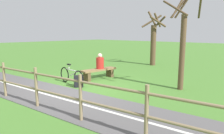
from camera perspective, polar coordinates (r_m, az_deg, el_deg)
ground_plane at (r=7.90m, az=-9.41°, el=-5.84°), size 80.00×80.00×0.00m
paved_path at (r=4.85m, az=14.28°, el=-16.12°), size 6.13×36.01×0.02m
path_centre_line at (r=4.84m, az=14.28°, el=-16.01°), size 3.68×31.81×0.00m
bench at (r=9.31m, az=-3.72°, el=-1.36°), size 1.79×0.66×0.46m
person_seated at (r=9.28m, az=-3.42°, el=1.35°), size 0.40×0.40×0.71m
bicycle at (r=8.44m, az=-11.41°, el=-2.49°), size 0.21×1.73×0.83m
backpack at (r=7.98m, az=-9.45°, el=-4.02°), size 0.39×0.35×0.46m
fence_roadside at (r=3.72m, az=22.01°, el=-13.50°), size 2.14×15.14×1.14m
tree_mid_field at (r=7.77m, az=19.37°, el=6.53°), size 1.32×1.32×3.88m
tree_near_bench at (r=13.36m, az=11.71°, el=7.45°), size 1.75×1.76×3.43m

